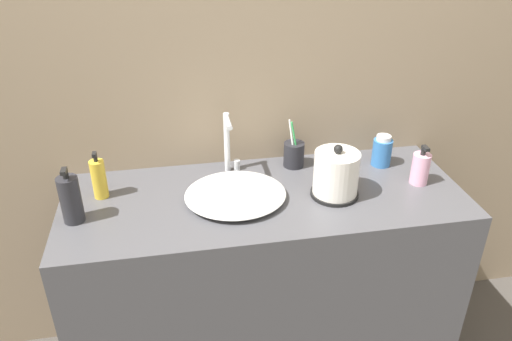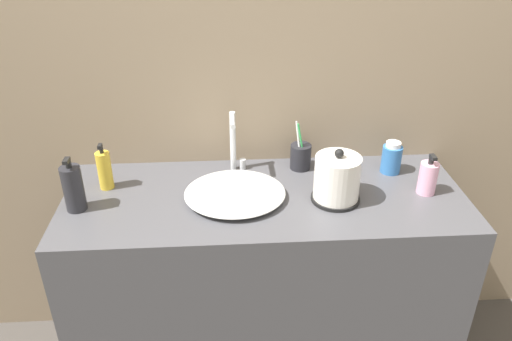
{
  "view_description": "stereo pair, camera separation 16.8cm",
  "coord_description": "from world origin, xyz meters",
  "px_view_note": "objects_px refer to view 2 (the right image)",
  "views": [
    {
      "loc": [
        -0.29,
        -1.17,
        1.72
      ],
      "look_at": [
        -0.03,
        0.27,
        0.91
      ],
      "focal_mm": 35.0,
      "sensor_mm": 36.0,
      "label": 1
    },
    {
      "loc": [
        -0.13,
        -1.19,
        1.72
      ],
      "look_at": [
        -0.03,
        0.27,
        0.91
      ],
      "focal_mm": 35.0,
      "sensor_mm": 36.0,
      "label": 2
    }
  ],
  "objects_px": {
    "faucet": "(234,140)",
    "mouthwash_bottle": "(105,170)",
    "toothbrush_cup": "(301,156)",
    "shampoo_bottle": "(391,158)",
    "electric_kettle": "(337,180)",
    "lotion_bottle": "(428,178)",
    "hand_cream_bottle": "(73,188)"
  },
  "relations": [
    {
      "from": "faucet",
      "to": "mouthwash_bottle",
      "type": "height_order",
      "value": "faucet"
    },
    {
      "from": "faucet",
      "to": "toothbrush_cup",
      "type": "xyz_separation_m",
      "value": [
        0.25,
        0.0,
        -0.08
      ]
    },
    {
      "from": "shampoo_bottle",
      "to": "faucet",
      "type": "bearing_deg",
      "value": 175.31
    },
    {
      "from": "electric_kettle",
      "to": "toothbrush_cup",
      "type": "xyz_separation_m",
      "value": [
        -0.09,
        0.23,
        -0.03
      ]
    },
    {
      "from": "lotion_bottle",
      "to": "faucet",
      "type": "bearing_deg",
      "value": 162.87
    },
    {
      "from": "toothbrush_cup",
      "to": "mouthwash_bottle",
      "type": "relative_size",
      "value": 1.1
    },
    {
      "from": "toothbrush_cup",
      "to": "shampoo_bottle",
      "type": "xyz_separation_m",
      "value": [
        0.33,
        -0.05,
        0.01
      ]
    },
    {
      "from": "electric_kettle",
      "to": "shampoo_bottle",
      "type": "relative_size",
      "value": 1.58
    },
    {
      "from": "shampoo_bottle",
      "to": "mouthwash_bottle",
      "type": "xyz_separation_m",
      "value": [
        -1.04,
        -0.05,
        0.01
      ]
    },
    {
      "from": "faucet",
      "to": "toothbrush_cup",
      "type": "distance_m",
      "value": 0.26
    },
    {
      "from": "faucet",
      "to": "hand_cream_bottle",
      "type": "xyz_separation_m",
      "value": [
        -0.53,
        -0.23,
        -0.04
      ]
    },
    {
      "from": "toothbrush_cup",
      "to": "shampoo_bottle",
      "type": "bearing_deg",
      "value": -8.75
    },
    {
      "from": "hand_cream_bottle",
      "to": "mouthwash_bottle",
      "type": "bearing_deg",
      "value": 61.72
    },
    {
      "from": "toothbrush_cup",
      "to": "mouthwash_bottle",
      "type": "height_order",
      "value": "toothbrush_cup"
    },
    {
      "from": "lotion_bottle",
      "to": "shampoo_bottle",
      "type": "height_order",
      "value": "lotion_bottle"
    },
    {
      "from": "toothbrush_cup",
      "to": "shampoo_bottle",
      "type": "relative_size",
      "value": 1.56
    },
    {
      "from": "lotion_bottle",
      "to": "shampoo_bottle",
      "type": "xyz_separation_m",
      "value": [
        -0.08,
        0.16,
        -0.0
      ]
    },
    {
      "from": "electric_kettle",
      "to": "shampoo_bottle",
      "type": "distance_m",
      "value": 0.31
    },
    {
      "from": "faucet",
      "to": "electric_kettle",
      "type": "distance_m",
      "value": 0.41
    },
    {
      "from": "faucet",
      "to": "lotion_bottle",
      "type": "xyz_separation_m",
      "value": [
        0.66,
        -0.2,
        -0.07
      ]
    },
    {
      "from": "lotion_bottle",
      "to": "hand_cream_bottle",
      "type": "bearing_deg",
      "value": -178.68
    },
    {
      "from": "electric_kettle",
      "to": "lotion_bottle",
      "type": "height_order",
      "value": "electric_kettle"
    },
    {
      "from": "toothbrush_cup",
      "to": "lotion_bottle",
      "type": "height_order",
      "value": "toothbrush_cup"
    },
    {
      "from": "hand_cream_bottle",
      "to": "shampoo_bottle",
      "type": "bearing_deg",
      "value": 9.37
    },
    {
      "from": "lotion_bottle",
      "to": "hand_cream_bottle",
      "type": "height_order",
      "value": "hand_cream_bottle"
    },
    {
      "from": "mouthwash_bottle",
      "to": "electric_kettle",
      "type": "bearing_deg",
      "value": -9.5
    },
    {
      "from": "faucet",
      "to": "shampoo_bottle",
      "type": "height_order",
      "value": "faucet"
    },
    {
      "from": "toothbrush_cup",
      "to": "lotion_bottle",
      "type": "xyz_separation_m",
      "value": [
        0.41,
        -0.21,
        0.01
      ]
    },
    {
      "from": "lotion_bottle",
      "to": "mouthwash_bottle",
      "type": "height_order",
      "value": "mouthwash_bottle"
    },
    {
      "from": "hand_cream_bottle",
      "to": "faucet",
      "type": "bearing_deg",
      "value": 23.59
    },
    {
      "from": "shampoo_bottle",
      "to": "electric_kettle",
      "type": "bearing_deg",
      "value": -143.41
    },
    {
      "from": "electric_kettle",
      "to": "shampoo_bottle",
      "type": "xyz_separation_m",
      "value": [
        0.24,
        0.18,
        -0.02
      ]
    }
  ]
}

